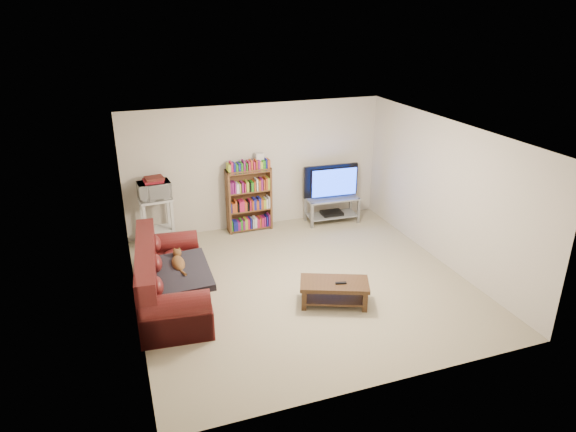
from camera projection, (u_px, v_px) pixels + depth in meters
name	position (u px, v px, depth m)	size (l,w,h in m)	color
floor	(302.00, 283.00, 8.09)	(5.00, 5.00, 0.00)	tan
ceiling	(304.00, 133.00, 7.18)	(5.00, 5.00, 0.00)	white
wall_back	(256.00, 167.00, 9.82)	(5.00, 5.00, 0.00)	beige
wall_front	(388.00, 295.00, 5.45)	(5.00, 5.00, 0.00)	beige
wall_left	(129.00, 236.00, 6.86)	(5.00, 5.00, 0.00)	beige
wall_right	(445.00, 193.00, 8.41)	(5.00, 5.00, 0.00)	beige
sofa	(167.00, 284.00, 7.42)	(1.13, 2.25, 0.93)	#571616
blanket	(179.00, 273.00, 7.25)	(0.84, 1.09, 0.10)	black
cat	(178.00, 263.00, 7.40)	(0.24, 0.59, 0.18)	brown
coffee_table	(334.00, 289.00, 7.44)	(1.10, 0.83, 0.36)	#3C2615
remote	(341.00, 283.00, 7.35)	(0.16, 0.04, 0.02)	black
tv_stand	(332.00, 205.00, 10.25)	(1.06, 0.52, 0.52)	#999EA3
television	(333.00, 182.00, 10.07)	(1.12, 0.15, 0.65)	black
dvd_player	(332.00, 213.00, 10.31)	(0.42, 0.29, 0.06)	black
bookshelf	(249.00, 199.00, 9.79)	(0.86, 0.28, 1.24)	brown
shelf_clutter	(253.00, 163.00, 9.56)	(0.63, 0.20, 0.28)	silver
microwave_stand	(157.00, 215.00, 9.18)	(0.59, 0.45, 0.90)	silver
microwave	(154.00, 190.00, 9.00)	(0.55, 0.37, 0.31)	silver
game_boxes	(153.00, 181.00, 8.94)	(0.33, 0.28, 0.05)	maroon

